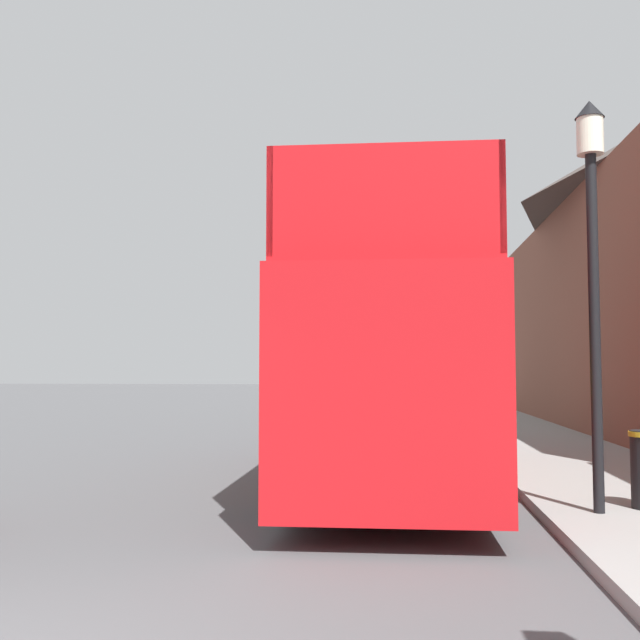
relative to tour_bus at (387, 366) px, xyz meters
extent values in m
plane|color=#4C4C4F|center=(-2.90, 12.40, -1.89)|extent=(144.00, 144.00, 0.00)
cube|color=gray|center=(3.48, 9.40, -1.82)|extent=(3.22, 108.00, 0.14)
cube|color=red|center=(0.00, -0.12, -0.29)|extent=(2.62, 9.63, 2.64)
cube|color=yellow|center=(0.01, -0.60, -0.15)|extent=(2.59, 5.31, 0.45)
cube|color=black|center=(0.00, -0.12, 0.53)|extent=(2.64, 8.86, 0.70)
cube|color=red|center=(0.00, -0.12, 1.08)|extent=(2.61, 8.86, 0.10)
cube|color=red|center=(-1.22, -0.13, 1.73)|extent=(0.16, 8.84, 1.20)
cube|color=red|center=(1.23, -0.11, 1.73)|extent=(0.16, 8.84, 1.20)
cube|color=red|center=(0.05, -4.50, 1.73)|extent=(2.52, 0.10, 1.20)
cube|color=red|center=(-0.04, 3.62, 1.73)|extent=(2.53, 1.37, 1.20)
cylinder|color=black|center=(-1.16, 2.84, -1.37)|extent=(0.29, 1.03, 1.03)
cylinder|color=black|center=(1.10, 2.87, -1.37)|extent=(0.29, 1.03, 1.03)
cylinder|color=black|center=(-1.10, -2.92, -1.37)|extent=(0.29, 1.03, 1.03)
cylinder|color=black|center=(1.16, -2.89, -1.37)|extent=(0.29, 1.03, 1.03)
cube|color=maroon|center=(0.74, 7.27, -1.34)|extent=(1.80, 4.49, 0.71)
cube|color=black|center=(0.73, 7.14, -0.74)|extent=(1.58, 2.16, 0.50)
cylinder|color=black|center=(-0.08, 8.67, -1.55)|extent=(0.20, 0.69, 0.69)
cylinder|color=black|center=(1.56, 8.66, -1.55)|extent=(0.20, 0.69, 0.69)
cylinder|color=black|center=(-0.09, 5.89, -1.55)|extent=(0.20, 0.69, 0.69)
cylinder|color=black|center=(1.55, 5.88, -1.55)|extent=(0.20, 0.69, 0.69)
cylinder|color=black|center=(2.53, -3.08, 0.40)|extent=(0.13, 0.13, 4.31)
cylinder|color=silver|center=(2.53, -3.08, 2.78)|extent=(0.32, 0.32, 0.45)
cone|color=black|center=(2.53, -3.08, 3.12)|extent=(0.35, 0.35, 0.22)
cylinder|color=black|center=(2.25, 4.98, 0.19)|extent=(0.13, 0.13, 3.89)
cylinder|color=silver|center=(2.25, 4.98, 2.36)|extent=(0.32, 0.32, 0.45)
cone|color=black|center=(2.25, 4.98, 2.70)|extent=(0.35, 0.35, 0.22)
cylinder|color=black|center=(2.52, 13.03, 0.06)|extent=(0.13, 0.13, 3.62)
cylinder|color=silver|center=(2.52, 13.03, 2.10)|extent=(0.32, 0.32, 0.45)
cone|color=black|center=(2.52, 13.03, 2.43)|extent=(0.35, 0.35, 0.22)
camera|label=1|loc=(0.18, -12.32, -0.07)|focal=42.00mm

